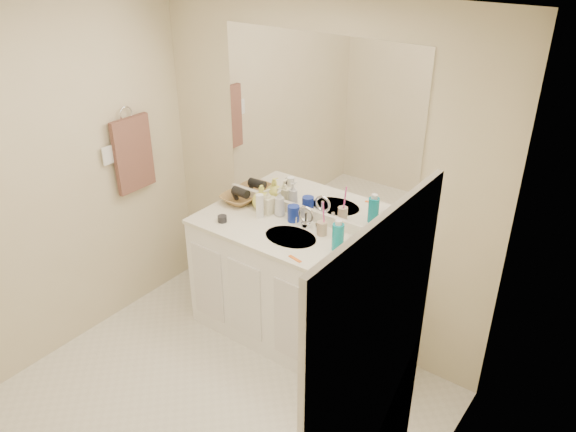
% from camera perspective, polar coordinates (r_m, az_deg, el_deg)
% --- Properties ---
extents(floor, '(2.60, 2.60, 0.00)m').
position_cam_1_polar(floor, '(3.72, -9.55, -20.34)').
color(floor, white).
rests_on(floor, ground).
extents(ceiling, '(2.60, 2.60, 0.02)m').
position_cam_1_polar(ceiling, '(2.53, -14.00, 19.07)').
color(ceiling, white).
rests_on(ceiling, wall_back).
extents(wall_back, '(2.60, 0.02, 2.40)m').
position_cam_1_polar(wall_back, '(3.82, 2.90, 3.82)').
color(wall_back, beige).
rests_on(wall_back, floor).
extents(wall_left, '(0.02, 2.60, 2.40)m').
position_cam_1_polar(wall_left, '(3.92, -24.49, 1.86)').
color(wall_left, beige).
rests_on(wall_left, floor).
extents(wall_right, '(0.02, 2.60, 2.40)m').
position_cam_1_polar(wall_right, '(2.33, 11.96, -14.79)').
color(wall_right, beige).
rests_on(wall_right, floor).
extents(vanity_cabinet, '(1.50, 0.55, 0.85)m').
position_cam_1_polar(vanity_cabinet, '(4.01, 0.43, -7.65)').
color(vanity_cabinet, white).
rests_on(vanity_cabinet, floor).
extents(countertop, '(1.52, 0.57, 0.03)m').
position_cam_1_polar(countertop, '(3.77, 0.45, -2.20)').
color(countertop, silver).
rests_on(countertop, vanity_cabinet).
extents(backsplash, '(1.52, 0.03, 0.08)m').
position_cam_1_polar(backsplash, '(3.93, 2.68, 0.02)').
color(backsplash, white).
rests_on(backsplash, countertop).
extents(sink_basin, '(0.37, 0.37, 0.02)m').
position_cam_1_polar(sink_basin, '(3.76, 0.27, -2.28)').
color(sink_basin, beige).
rests_on(sink_basin, countertop).
extents(faucet, '(0.02, 0.02, 0.11)m').
position_cam_1_polar(faucet, '(3.85, 1.86, -0.34)').
color(faucet, silver).
rests_on(faucet, countertop).
extents(mirror, '(1.48, 0.01, 1.20)m').
position_cam_1_polar(mirror, '(3.69, 2.98, 8.91)').
color(mirror, white).
rests_on(mirror, wall_back).
extents(blue_mug, '(0.09, 0.09, 0.12)m').
position_cam_1_polar(blue_mug, '(3.92, 0.57, 0.26)').
color(blue_mug, '#172C9E').
rests_on(blue_mug, countertop).
extents(tan_cup, '(0.09, 0.09, 0.10)m').
position_cam_1_polar(tan_cup, '(3.76, 3.47, -1.25)').
color(tan_cup, tan).
rests_on(tan_cup, countertop).
extents(toothbrush, '(0.01, 0.04, 0.21)m').
position_cam_1_polar(toothbrush, '(3.71, 3.64, 0.09)').
color(toothbrush, '#FF43AA').
rests_on(toothbrush, tan_cup).
extents(mouthwash_bottle, '(0.10, 0.10, 0.18)m').
position_cam_1_polar(mouthwash_bottle, '(3.58, 5.09, -2.14)').
color(mouthwash_bottle, '#0D8C9E').
rests_on(mouthwash_bottle, countertop).
extents(clear_pump_bottle, '(0.07, 0.07, 0.17)m').
position_cam_1_polar(clear_pump_bottle, '(3.63, 8.90, -2.09)').
color(clear_pump_bottle, silver).
rests_on(clear_pump_bottle, countertop).
extents(soap_dish, '(0.11, 0.09, 0.01)m').
position_cam_1_polar(soap_dish, '(3.48, 4.59, -4.74)').
color(soap_dish, silver).
rests_on(soap_dish, countertop).
extents(green_soap, '(0.08, 0.07, 0.02)m').
position_cam_1_polar(green_soap, '(3.47, 4.60, -4.49)').
color(green_soap, '#84D333').
rests_on(green_soap, soap_dish).
extents(orange_comb, '(0.11, 0.04, 0.00)m').
position_cam_1_polar(orange_comb, '(3.51, 0.72, -4.37)').
color(orange_comb, orange).
rests_on(orange_comb, countertop).
extents(dark_jar, '(0.08, 0.08, 0.05)m').
position_cam_1_polar(dark_jar, '(3.95, -6.69, -0.28)').
color(dark_jar, '#242428').
rests_on(dark_jar, countertop).
extents(extra_white_bottle, '(0.07, 0.07, 0.18)m').
position_cam_1_polar(extra_white_bottle, '(3.96, -2.89, 1.02)').
color(extra_white_bottle, white).
rests_on(extra_white_bottle, countertop).
extents(soap_bottle_white, '(0.09, 0.09, 0.20)m').
position_cam_1_polar(soap_bottle_white, '(3.98, -0.86, 1.32)').
color(soap_bottle_white, silver).
rests_on(soap_bottle_white, countertop).
extents(soap_bottle_cream, '(0.10, 0.10, 0.19)m').
position_cam_1_polar(soap_bottle_cream, '(4.02, -2.03, 1.51)').
color(soap_bottle_cream, beige).
rests_on(soap_bottle_cream, countertop).
extents(soap_bottle_yellow, '(0.17, 0.17, 0.18)m').
position_cam_1_polar(soap_bottle_yellow, '(4.08, -2.69, 1.91)').
color(soap_bottle_yellow, '#DFDF56').
rests_on(soap_bottle_yellow, countertop).
extents(wicker_basket, '(0.26, 0.26, 0.06)m').
position_cam_1_polar(wicker_basket, '(4.21, -5.00, 1.77)').
color(wicker_basket, olive).
rests_on(wicker_basket, countertop).
extents(hair_dryer, '(0.14, 0.08, 0.07)m').
position_cam_1_polar(hair_dryer, '(4.17, -4.82, 2.42)').
color(hair_dryer, black).
rests_on(hair_dryer, wicker_basket).
extents(towel_ring, '(0.01, 0.11, 0.11)m').
position_cam_1_polar(towel_ring, '(4.16, -16.15, 9.95)').
color(towel_ring, silver).
rests_on(towel_ring, wall_left).
extents(hand_towel, '(0.04, 0.32, 0.55)m').
position_cam_1_polar(hand_towel, '(4.24, -15.45, 6.07)').
color(hand_towel, '#4C2F28').
rests_on(hand_towel, towel_ring).
extents(switch_plate, '(0.01, 0.08, 0.13)m').
position_cam_1_polar(switch_plate, '(4.13, -17.85, 5.88)').
color(switch_plate, white).
rests_on(switch_plate, wall_left).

